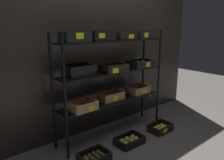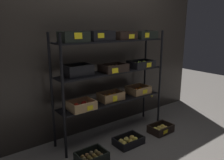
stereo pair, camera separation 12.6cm
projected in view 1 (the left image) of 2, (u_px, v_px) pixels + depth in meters
ground_plane at (112, 133)px, 3.21m from camera, size 10.00×10.00×0.00m
storefront_wall at (96, 46)px, 3.18m from camera, size 3.99×0.12×2.46m
display_rack at (113, 69)px, 2.98m from camera, size 1.69×0.35×1.45m
crate_ground_kiwi at (94, 158)px, 2.55m from camera, size 0.34×0.26×0.11m
crate_ground_apple_gold at (129, 141)px, 2.92m from camera, size 0.37×0.25×0.10m
crate_ground_center_apple_gold at (160, 128)px, 3.27m from camera, size 0.34×0.24×0.11m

